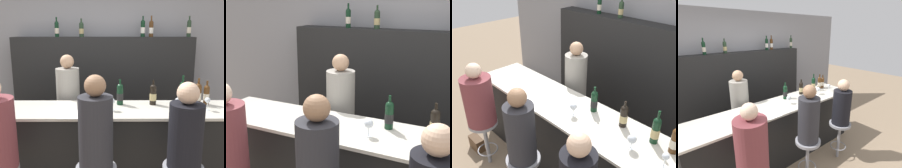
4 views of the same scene
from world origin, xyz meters
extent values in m
plane|color=#8C755B|center=(0.00, 0.00, 0.00)|extent=(16.00, 16.00, 0.00)
cube|color=gray|center=(0.00, 1.89, 1.30)|extent=(6.40, 0.05, 2.60)
cube|color=black|center=(0.00, 0.31, 0.48)|extent=(3.02, 0.62, 0.96)
cube|color=beige|center=(0.00, 0.31, 0.98)|extent=(3.06, 0.66, 0.03)
cube|color=black|center=(0.00, 1.66, 0.87)|extent=(2.87, 0.28, 1.74)
cylinder|color=black|center=(0.22, 0.46, 1.10)|extent=(0.08, 0.08, 0.21)
cylinder|color=black|center=(0.22, 0.46, 1.09)|extent=(0.08, 0.08, 0.08)
sphere|color=black|center=(0.22, 0.46, 1.21)|extent=(0.08, 0.08, 0.08)
cylinder|color=black|center=(0.22, 0.46, 1.26)|extent=(0.02, 0.02, 0.08)
cylinder|color=black|center=(0.61, 0.46, 1.10)|extent=(0.08, 0.08, 0.20)
cylinder|color=tan|center=(0.61, 0.46, 1.09)|extent=(0.08, 0.08, 0.08)
sphere|color=black|center=(0.61, 0.46, 1.20)|extent=(0.08, 0.08, 0.08)
cylinder|color=black|center=(0.61, 0.46, 1.25)|extent=(0.02, 0.02, 0.07)
cylinder|color=black|center=(0.95, 0.46, 1.11)|extent=(0.08, 0.08, 0.23)
cylinder|color=tan|center=(0.95, 0.46, 1.10)|extent=(0.08, 0.08, 0.09)
sphere|color=black|center=(0.95, 0.46, 1.23)|extent=(0.08, 0.08, 0.08)
cylinder|color=black|center=(0.95, 0.46, 1.29)|extent=(0.02, 0.02, 0.10)
cylinder|color=#4C2D14|center=(1.13, 0.46, 1.10)|extent=(0.07, 0.07, 0.22)
cylinder|color=beige|center=(1.13, 0.46, 1.09)|extent=(0.08, 0.08, 0.09)
sphere|color=#4C2D14|center=(1.13, 0.46, 1.21)|extent=(0.07, 0.07, 0.07)
cylinder|color=#4C2D14|center=(1.13, 0.46, 1.27)|extent=(0.02, 0.02, 0.08)
cylinder|color=#4C2D14|center=(1.23, 0.46, 1.09)|extent=(0.06, 0.06, 0.20)
cylinder|color=beige|center=(1.23, 0.46, 1.08)|extent=(0.07, 0.07, 0.08)
sphere|color=#4C2D14|center=(1.23, 0.46, 1.19)|extent=(0.06, 0.06, 0.06)
cylinder|color=#4C2D14|center=(1.23, 0.46, 1.24)|extent=(0.02, 0.02, 0.07)
cylinder|color=black|center=(-0.73, 1.66, 1.85)|extent=(0.06, 0.06, 0.21)
cylinder|color=beige|center=(-0.73, 1.66, 1.84)|extent=(0.07, 0.07, 0.08)
sphere|color=black|center=(-0.73, 1.66, 1.95)|extent=(0.06, 0.06, 0.06)
cylinder|color=black|center=(-0.73, 1.66, 2.01)|extent=(0.02, 0.02, 0.08)
cylinder|color=#233823|center=(-0.35, 1.66, 1.84)|extent=(0.07, 0.07, 0.20)
cylinder|color=tan|center=(-0.35, 1.66, 1.83)|extent=(0.07, 0.07, 0.08)
sphere|color=#233823|center=(-0.35, 1.66, 1.94)|extent=(0.07, 0.07, 0.07)
cylinder|color=#233823|center=(-0.35, 1.66, 1.99)|extent=(0.02, 0.02, 0.07)
cylinder|color=black|center=(0.62, 1.66, 1.86)|extent=(0.07, 0.07, 0.23)
cylinder|color=white|center=(0.62, 1.66, 1.85)|extent=(0.07, 0.07, 0.09)
sphere|color=black|center=(0.62, 1.66, 1.97)|extent=(0.07, 0.07, 0.07)
cylinder|color=black|center=(0.62, 1.66, 2.03)|extent=(0.02, 0.02, 0.08)
cylinder|color=#4C2D14|center=(0.75, 1.66, 1.85)|extent=(0.07, 0.07, 0.22)
cylinder|color=white|center=(0.75, 1.66, 1.84)|extent=(0.07, 0.07, 0.09)
sphere|color=#4C2D14|center=(0.75, 1.66, 1.96)|extent=(0.07, 0.07, 0.07)
cylinder|color=#4C2D14|center=(0.75, 1.66, 2.02)|extent=(0.02, 0.02, 0.09)
cylinder|color=#233823|center=(1.35, 1.66, 1.86)|extent=(0.07, 0.07, 0.23)
cylinder|color=beige|center=(1.35, 1.66, 1.85)|extent=(0.07, 0.07, 0.09)
sphere|color=#233823|center=(1.35, 1.66, 1.97)|extent=(0.07, 0.07, 0.07)
cylinder|color=#233823|center=(1.35, 1.66, 2.03)|extent=(0.02, 0.02, 0.08)
cylinder|color=silver|center=(0.12, 0.24, 1.00)|extent=(0.07, 0.07, 0.00)
cylinder|color=silver|center=(0.12, 0.24, 1.03)|extent=(0.01, 0.01, 0.07)
sphere|color=silver|center=(0.12, 0.24, 1.10)|extent=(0.08, 0.08, 0.08)
cylinder|color=silver|center=(0.85, 0.24, 1.00)|extent=(0.06, 0.06, 0.00)
cylinder|color=silver|center=(0.85, 0.24, 1.03)|extent=(0.01, 0.01, 0.06)
sphere|color=silver|center=(0.85, 0.24, 1.10)|extent=(0.08, 0.08, 0.08)
cylinder|color=silver|center=(1.16, 0.24, 1.00)|extent=(0.07, 0.07, 0.00)
cylinder|color=silver|center=(1.16, 0.24, 1.04)|extent=(0.01, 0.01, 0.08)
sphere|color=silver|center=(1.16, 0.24, 1.11)|extent=(0.06, 0.06, 0.06)
cube|color=white|center=(-0.32, 0.12, 1.00)|extent=(0.21, 0.30, 0.00)
cylinder|color=brown|center=(-0.88, -0.36, 0.99)|extent=(0.36, 0.36, 0.62)
sphere|color=beige|center=(-0.88, -0.36, 1.39)|extent=(0.18, 0.18, 0.18)
cylinder|color=gray|center=(-0.02, -0.36, 0.32)|extent=(0.05, 0.05, 0.64)
torus|color=gray|center=(-0.02, -0.36, 0.22)|extent=(0.27, 0.27, 0.02)
cylinder|color=gray|center=(-0.02, -0.36, 0.66)|extent=(0.36, 0.36, 0.04)
cylinder|color=#28282D|center=(-0.02, -0.36, 1.00)|extent=(0.30, 0.30, 0.64)
sphere|color=#936B4C|center=(-0.02, -0.36, 1.41)|extent=(0.18, 0.18, 0.18)
cylinder|color=gray|center=(0.75, -0.36, 0.32)|extent=(0.05, 0.05, 0.64)
torus|color=gray|center=(0.75, -0.36, 0.22)|extent=(0.27, 0.27, 0.02)
cylinder|color=gray|center=(0.75, -0.36, 0.66)|extent=(0.36, 0.36, 0.04)
cylinder|color=black|center=(0.75, -0.36, 0.96)|extent=(0.29, 0.29, 0.57)
sphere|color=#D8AD8C|center=(0.75, -0.36, 1.34)|extent=(0.19, 0.19, 0.19)
cylinder|color=gray|center=(-0.46, 0.88, 0.68)|extent=(0.31, 0.31, 1.36)
sphere|color=tan|center=(-0.46, 0.88, 1.45)|extent=(0.18, 0.18, 0.18)
camera|label=1|loc=(0.11, -2.35, 1.85)|focal=40.00mm
camera|label=2|loc=(0.96, -2.01, 2.08)|focal=50.00mm
camera|label=3|loc=(1.67, -1.40, 2.57)|focal=40.00mm
camera|label=4|loc=(-1.58, -1.86, 2.16)|focal=28.00mm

